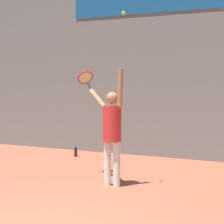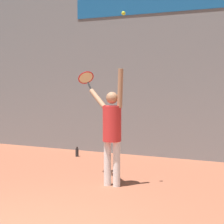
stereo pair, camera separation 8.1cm
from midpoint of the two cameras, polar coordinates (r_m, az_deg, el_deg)
back_wall at (r=10.16m, az=8.38°, el=7.67°), size 18.00×0.10×5.00m
tennis_player at (r=7.27m, az=0.27°, el=-2.26°), size 0.93×0.61×2.12m
tennis_racket at (r=8.11m, az=-3.36°, el=4.74°), size 0.44×0.40×0.40m
tennis_ball at (r=7.17m, az=1.95°, el=13.71°), size 0.07×0.07×0.07m
water_bottle at (r=10.34m, az=-4.72°, el=-5.65°), size 0.08×0.08×0.25m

